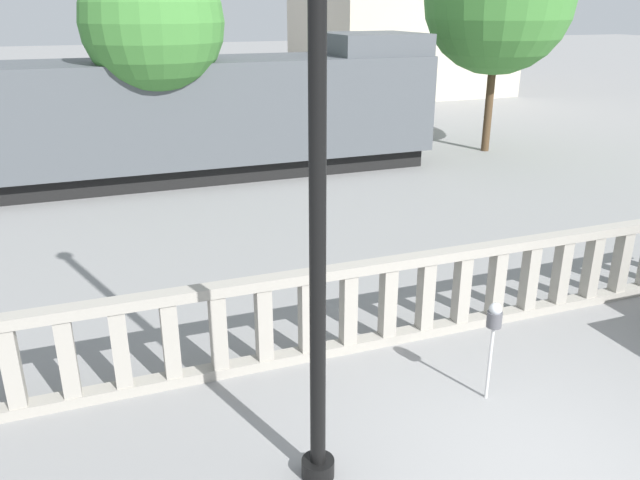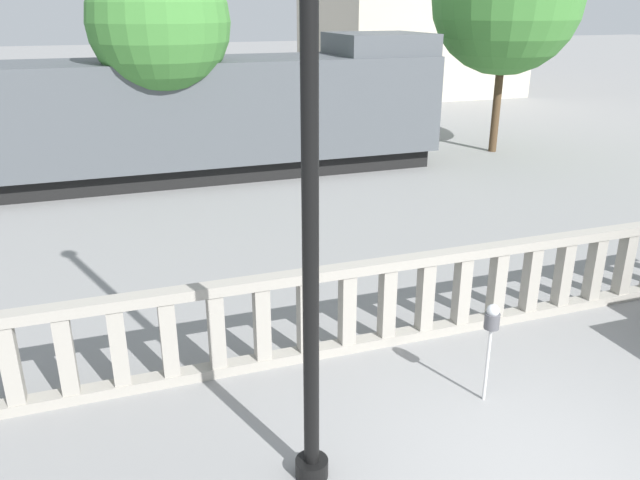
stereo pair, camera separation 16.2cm
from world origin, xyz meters
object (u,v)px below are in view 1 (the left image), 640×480
parking_meter (494,322)px  train_near (115,121)px  tree_left (153,23)px  lamppost (318,165)px

parking_meter → train_near: train_near is taller
train_near → tree_left: (1.13, -0.76, 2.46)m
train_near → tree_left: bearing=-33.8°
lamppost → parking_meter: lamppost is taller
train_near → tree_left: tree_left is taller
lamppost → tree_left: (0.02, 11.83, 0.85)m
lamppost → parking_meter: bearing=12.9°
lamppost → train_near: lamppost is taller
parking_meter → lamppost: bearing=-167.1°
parking_meter → tree_left: bearing=102.2°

